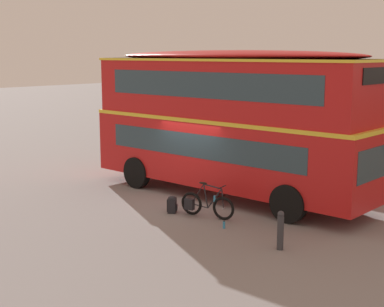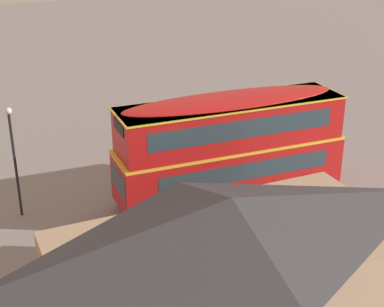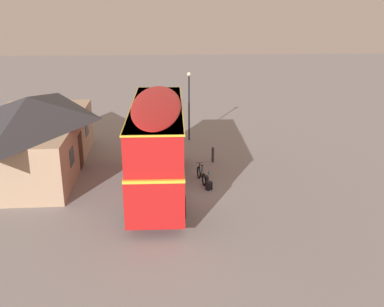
% 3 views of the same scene
% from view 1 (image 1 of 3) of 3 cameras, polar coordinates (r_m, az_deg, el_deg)
% --- Properties ---
extents(ground_plane, '(120.00, 120.00, 0.00)m').
position_cam_1_polar(ground_plane, '(18.28, -0.05, -4.73)').
color(ground_plane, gray).
extents(double_decker_bus, '(10.11, 2.72, 4.79)m').
position_cam_1_polar(double_decker_bus, '(18.33, 3.66, 3.70)').
color(double_decker_bus, black).
rests_on(double_decker_bus, ground).
extents(touring_bicycle, '(1.71, 0.67, 1.03)m').
position_cam_1_polar(touring_bicycle, '(16.32, 1.33, -5.21)').
color(touring_bicycle, black).
rests_on(touring_bicycle, ground).
extents(backpack_on_ground, '(0.37, 0.39, 0.50)m').
position_cam_1_polar(backpack_on_ground, '(16.82, -2.04, -5.15)').
color(backpack_on_ground, black).
rests_on(backpack_on_ground, ground).
extents(water_bottle_blue_sports, '(0.07, 0.07, 0.22)m').
position_cam_1_polar(water_bottle_blue_sports, '(15.39, 3.27, -7.22)').
color(water_bottle_blue_sports, '#338CBF').
rests_on(water_bottle_blue_sports, ground).
extents(kerb_bollard, '(0.16, 0.16, 0.97)m').
position_cam_1_polar(kerb_bollard, '(13.82, 8.96, -7.64)').
color(kerb_bollard, '#333338').
rests_on(kerb_bollard, ground).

